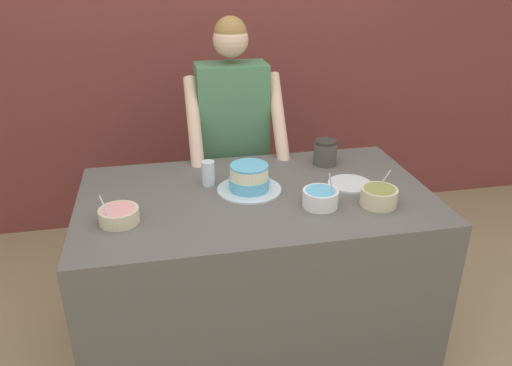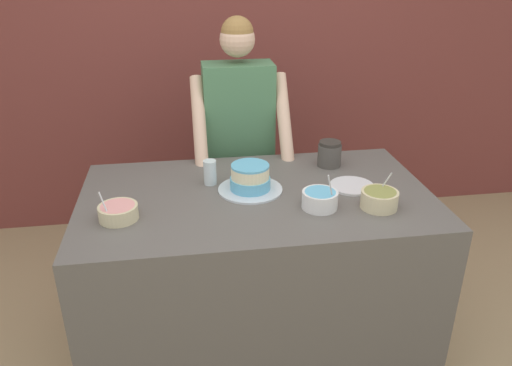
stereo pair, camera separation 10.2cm
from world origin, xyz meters
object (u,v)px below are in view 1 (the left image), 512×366
at_px(drinking_glass, 208,173).
at_px(frosting_bowl_blue, 320,197).
at_px(cake, 249,180).
at_px(ceramic_plate, 350,184).
at_px(person_baker, 233,132).
at_px(frosting_bowl_olive, 379,196).
at_px(frosting_bowl_pink, 119,215).
at_px(stoneware_jar, 325,153).

bearing_deg(drinking_glass, frosting_bowl_blue, -35.05).
relative_size(cake, ceramic_plate, 1.44).
bearing_deg(ceramic_plate, person_baker, 124.64).
xyz_separation_m(frosting_bowl_olive, ceramic_plate, (-0.05, 0.22, -0.04)).
distance_m(person_baker, cake, 0.64).
relative_size(frosting_bowl_pink, stoneware_jar, 1.24).
xyz_separation_m(person_baker, frosting_bowl_blue, (0.26, -0.86, -0.03)).
relative_size(ceramic_plate, stoneware_jar, 1.58).
xyz_separation_m(cake, drinking_glass, (-0.18, 0.10, 0.00)).
relative_size(cake, frosting_bowl_olive, 1.87).
xyz_separation_m(ceramic_plate, stoneware_jar, (-0.04, 0.28, 0.06)).
relative_size(frosting_bowl_olive, frosting_bowl_pink, 0.98).
distance_m(frosting_bowl_pink, frosting_bowl_blue, 0.88).
distance_m(frosting_bowl_pink, ceramic_plate, 1.10).
height_order(person_baker, frosting_bowl_blue, person_baker).
distance_m(person_baker, stoneware_jar, 0.59).
relative_size(person_baker, drinking_glass, 13.22).
height_order(cake, frosting_bowl_olive, frosting_bowl_olive).
bearing_deg(stoneware_jar, person_baker, 137.26).
height_order(frosting_bowl_olive, drinking_glass, frosting_bowl_olive).
bearing_deg(cake, person_baker, 87.71).
relative_size(cake, frosting_bowl_blue, 1.65).
relative_size(frosting_bowl_olive, ceramic_plate, 0.77).
relative_size(frosting_bowl_pink, drinking_glass, 1.37).
distance_m(cake, stoneware_jar, 0.52).
bearing_deg(frosting_bowl_olive, drinking_glass, 153.37).
height_order(frosting_bowl_pink, drinking_glass, frosting_bowl_pink).
relative_size(drinking_glass, stoneware_jar, 0.91).
distance_m(person_baker, drinking_glass, 0.58).
bearing_deg(person_baker, ceramic_plate, -55.36).
bearing_deg(stoneware_jar, ceramic_plate, -82.74).
xyz_separation_m(frosting_bowl_olive, drinking_glass, (-0.73, 0.36, 0.02)).
distance_m(cake, drinking_glass, 0.21).
xyz_separation_m(frosting_bowl_olive, frosting_bowl_blue, (-0.26, 0.04, -0.00)).
relative_size(drinking_glass, ceramic_plate, 0.57).
relative_size(frosting_bowl_pink, frosting_bowl_blue, 0.90).
bearing_deg(frosting_bowl_olive, stoneware_jar, 99.55).
bearing_deg(frosting_bowl_pink, ceramic_plate, 8.17).
bearing_deg(cake, ceramic_plate, -4.42).
bearing_deg(person_baker, frosting_bowl_pink, -126.64).
relative_size(frosting_bowl_olive, stoneware_jar, 1.22).
distance_m(person_baker, frosting_bowl_pink, 1.04).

